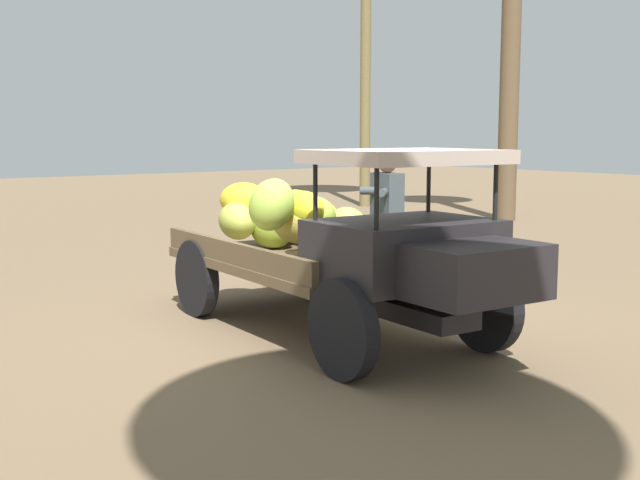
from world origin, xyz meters
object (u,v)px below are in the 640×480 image
at_px(farmer, 387,212).
at_px(wooden_crate, 291,271).
at_px(loose_banana_bunch, 460,279).
at_px(truck, 339,244).

height_order(farmer, wooden_crate, farmer).
height_order(wooden_crate, loose_banana_bunch, wooden_crate).
height_order(truck, wooden_crate, truck).
bearing_deg(farmer, truck, 41.36).
height_order(farmer, loose_banana_bunch, farmer).
height_order(truck, farmer, truck).
distance_m(wooden_crate, loose_banana_bunch, 2.21).
xyz_separation_m(truck, loose_banana_bunch, (-0.75, 2.54, -0.73)).
xyz_separation_m(farmer, loose_banana_bunch, (0.65, 0.67, -0.84)).
bearing_deg(wooden_crate, loose_banana_bunch, 38.61).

